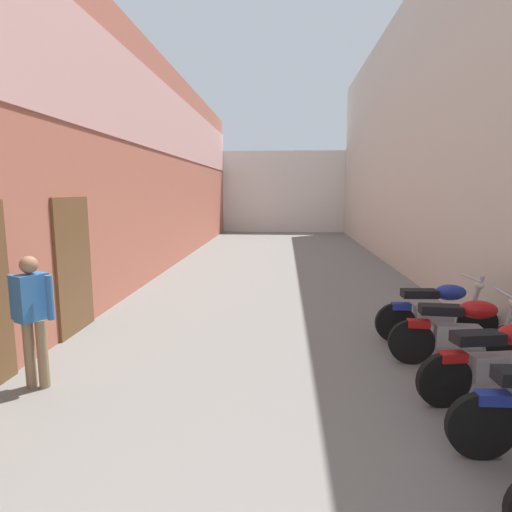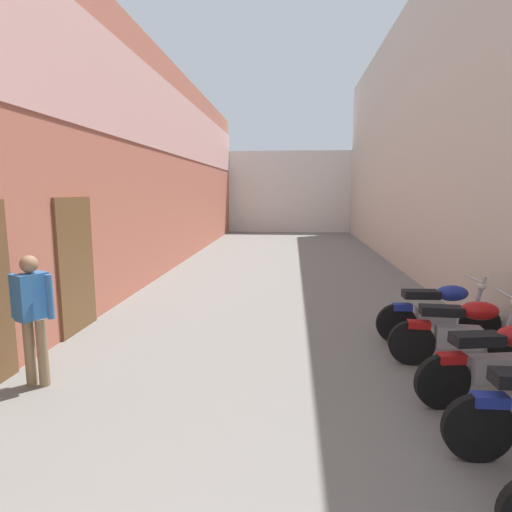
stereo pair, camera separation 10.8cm
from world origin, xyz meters
The scene contains 8 objects.
ground_plane centered at (0.00, 10.50, 0.00)m, with size 41.01×41.01×0.00m, color slate.
building_left centered at (-3.54, 12.43, 3.03)m, with size 0.45×25.01×6.01m.
building_right centered at (3.55, 12.50, 3.79)m, with size 0.45×25.01×7.58m.
building_far_end centered at (0.00, 26.01, 2.22)m, with size 9.69×2.00×4.44m, color silver.
motorcycle_fifth centered at (2.41, 5.75, 0.50)m, with size 1.84×0.58×1.04m.
motorcycle_sixth centered at (2.41, 6.75, 0.50)m, with size 1.85×0.58×1.04m.
motorcycle_seventh centered at (2.41, 7.67, 0.50)m, with size 1.85×0.58×1.04m.
pedestrian_further_down centered at (-2.82, 5.81, 0.92)m, with size 0.52×0.39×1.57m.
Camera 1 is at (0.06, 1.24, 2.30)m, focal length 29.88 mm.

